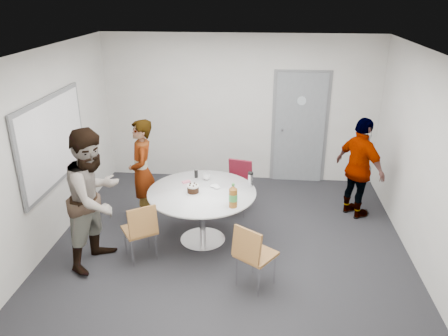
# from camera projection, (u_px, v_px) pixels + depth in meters

# --- Properties ---
(floor) EXTENTS (5.00, 5.00, 0.00)m
(floor) POSITION_uv_depth(u_px,v_px,m) (228.00, 247.00, 6.21)
(floor) COLOR #232327
(floor) RESTS_ON ground
(ceiling) EXTENTS (5.00, 5.00, 0.00)m
(ceiling) POSITION_uv_depth(u_px,v_px,m) (229.00, 53.00, 5.17)
(ceiling) COLOR silver
(ceiling) RESTS_ON wall_back
(wall_back) EXTENTS (5.00, 0.00, 5.00)m
(wall_back) POSITION_uv_depth(u_px,v_px,m) (240.00, 109.00, 7.99)
(wall_back) COLOR beige
(wall_back) RESTS_ON floor
(wall_left) EXTENTS (0.00, 5.00, 5.00)m
(wall_left) POSITION_uv_depth(u_px,v_px,m) (45.00, 153.00, 5.90)
(wall_left) COLOR beige
(wall_left) RESTS_ON floor
(wall_right) EXTENTS (0.00, 5.00, 5.00)m
(wall_right) POSITION_uv_depth(u_px,v_px,m) (427.00, 166.00, 5.47)
(wall_right) COLOR beige
(wall_right) RESTS_ON floor
(wall_front) EXTENTS (5.00, 0.00, 5.00)m
(wall_front) POSITION_uv_depth(u_px,v_px,m) (202.00, 275.00, 3.39)
(wall_front) COLOR beige
(wall_front) RESTS_ON floor
(door) EXTENTS (1.02, 0.17, 2.12)m
(door) POSITION_uv_depth(u_px,v_px,m) (300.00, 128.00, 8.00)
(door) COLOR slate
(door) RESTS_ON wall_back
(whiteboard) EXTENTS (0.04, 1.90, 1.25)m
(whiteboard) POSITION_uv_depth(u_px,v_px,m) (53.00, 141.00, 6.05)
(whiteboard) COLOR slate
(whiteboard) RESTS_ON wall_left
(table) EXTENTS (1.52, 1.52, 1.12)m
(table) POSITION_uv_depth(u_px,v_px,m) (204.00, 198.00, 6.10)
(table) COLOR white
(table) RESTS_ON floor
(chair_near_left) EXTENTS (0.57, 0.58, 0.84)m
(chair_near_left) POSITION_uv_depth(u_px,v_px,m) (141.00, 227.00, 5.71)
(chair_near_left) COLOR brown
(chair_near_left) RESTS_ON floor
(chair_near_right) EXTENTS (0.58, 0.59, 0.86)m
(chair_near_right) POSITION_uv_depth(u_px,v_px,m) (252.00, 251.00, 5.17)
(chair_near_right) COLOR brown
(chair_near_right) RESTS_ON floor
(chair_far) EXTENTS (0.49, 0.52, 0.85)m
(chair_far) POSITION_uv_depth(u_px,v_px,m) (238.00, 181.00, 7.07)
(chair_far) COLOR maroon
(chair_far) RESTS_ON floor
(person_main) EXTENTS (0.55, 0.69, 1.65)m
(person_main) POSITION_uv_depth(u_px,v_px,m) (142.00, 172.00, 6.61)
(person_main) COLOR #A5C6EA
(person_main) RESTS_ON floor
(person_left) EXTENTS (0.94, 1.07, 1.86)m
(person_left) POSITION_uv_depth(u_px,v_px,m) (95.00, 198.00, 5.56)
(person_left) COLOR white
(person_left) RESTS_ON floor
(person_right) EXTENTS (0.87, 1.01, 1.62)m
(person_right) POSITION_uv_depth(u_px,v_px,m) (360.00, 169.00, 6.78)
(person_right) COLOR black
(person_right) RESTS_ON floor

